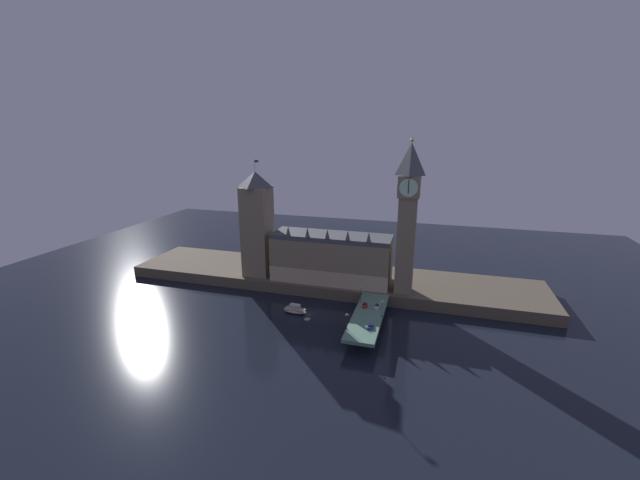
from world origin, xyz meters
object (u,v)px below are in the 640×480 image
at_px(street_lamp_near, 347,319).
at_px(street_lamp_far, 361,291).
at_px(car_southbound_lead, 370,326).
at_px(boat_upstream, 295,310).
at_px(car_northbound_lead, 365,305).
at_px(street_lamp_mid, 382,307).
at_px(clock_tower, 408,214).
at_px(victoria_tower, 257,224).
at_px(car_southbound_trail, 377,306).
at_px(pedestrian_far_rail, 360,300).

xyz_separation_m(street_lamp_near, street_lamp_far, (0.00, 29.44, -0.15)).
relative_size(car_southbound_lead, boat_upstream, 0.38).
xyz_separation_m(car_northbound_lead, street_lamp_mid, (8.61, -7.46, 3.80)).
xyz_separation_m(clock_tower, street_lamp_near, (-17.80, -45.31, -33.38)).
xyz_separation_m(street_lamp_mid, street_lamp_far, (-11.74, 14.72, -0.41)).
bearing_deg(street_lamp_far, car_northbound_lead, -66.65).
xyz_separation_m(clock_tower, boat_upstream, (-46.21, -26.06, -42.16)).
distance_m(victoria_tower, street_lamp_far, 66.31).
xyz_separation_m(street_lamp_mid, boat_upstream, (-40.15, 4.53, -9.04)).
bearing_deg(street_lamp_far, car_southbound_trail, -39.03).
bearing_deg(car_southbound_trail, boat_upstream, -175.04).
bearing_deg(car_southbound_lead, car_southbound_trail, 90.00).
height_order(car_southbound_lead, car_southbound_trail, car_southbound_trail).
relative_size(clock_tower, car_southbound_lead, 17.28).
relative_size(car_southbound_lead, street_lamp_near, 0.61).
xyz_separation_m(car_southbound_lead, pedestrian_far_rail, (-8.21, 22.30, 0.37)).
distance_m(car_northbound_lead, pedestrian_far_rail, 4.98).
relative_size(car_southbound_trail, boat_upstream, 0.39).
height_order(clock_tower, victoria_tower, clock_tower).
bearing_deg(boat_upstream, street_lamp_near, -34.13).
distance_m(car_southbound_lead, street_lamp_far, 27.06).
bearing_deg(victoria_tower, clock_tower, -2.07).
distance_m(street_lamp_near, street_lamp_far, 29.44).
bearing_deg(car_northbound_lead, street_lamp_far, 113.35).
distance_m(clock_tower, victoria_tower, 77.81).
xyz_separation_m(victoria_tower, street_lamp_near, (59.26, -48.10, -23.03)).
distance_m(car_northbound_lead, street_lamp_far, 8.61).
bearing_deg(street_lamp_far, street_lamp_mid, -51.42).
distance_m(victoria_tower, car_southbound_trail, 77.26).
bearing_deg(car_southbound_lead, pedestrian_far_rail, 110.20).
bearing_deg(street_lamp_near, street_lamp_mid, 51.42).
relative_size(car_northbound_lead, street_lamp_far, 0.65).
relative_size(clock_tower, car_northbound_lead, 16.94).
height_order(car_southbound_lead, street_lamp_near, street_lamp_near).
bearing_deg(street_lamp_near, car_southbound_lead, 25.06).
height_order(car_northbound_lead, boat_upstream, car_northbound_lead).
bearing_deg(boat_upstream, car_southbound_trail, 4.96).
bearing_deg(clock_tower, victoria_tower, 177.93).
bearing_deg(pedestrian_far_rail, car_southbound_trail, -25.21).
height_order(car_southbound_trail, street_lamp_near, street_lamp_near).
distance_m(clock_tower, pedestrian_far_rail, 44.78).
distance_m(clock_tower, street_lamp_far, 41.15).
relative_size(car_northbound_lead, boat_upstream, 0.38).
bearing_deg(pedestrian_far_rail, street_lamp_mid, -45.66).
relative_size(car_northbound_lead, car_southbound_lead, 1.02).
height_order(victoria_tower, street_lamp_mid, victoria_tower).
xyz_separation_m(car_southbound_lead, street_lamp_mid, (3.14, 10.69, 3.89)).
distance_m(clock_tower, street_lamp_mid, 45.49).
xyz_separation_m(clock_tower, car_southbound_lead, (-9.20, -41.29, -37.01)).
relative_size(clock_tower, pedestrian_far_rail, 38.71).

